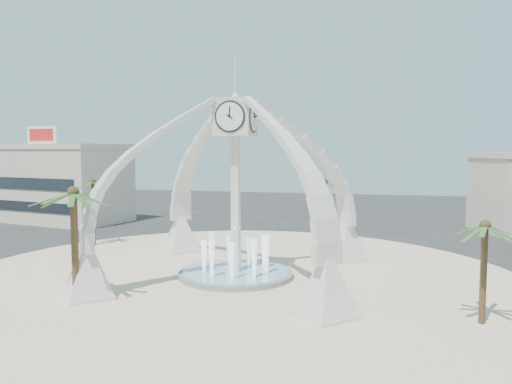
% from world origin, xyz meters
% --- Properties ---
extents(ground, '(140.00, 140.00, 0.00)m').
position_xyz_m(ground, '(0.00, 0.00, 0.00)').
color(ground, '#282828').
rests_on(ground, ground).
extents(plaza, '(40.00, 40.00, 0.06)m').
position_xyz_m(plaza, '(0.00, 0.00, 0.03)').
color(plaza, beige).
rests_on(plaza, ground).
extents(clock_tower, '(17.94, 17.94, 16.30)m').
position_xyz_m(clock_tower, '(-0.00, -0.00, 6.49)').
color(clock_tower, silver).
rests_on(clock_tower, ground).
extents(fountain, '(8.00, 8.00, 3.62)m').
position_xyz_m(fountain, '(0.00, 0.00, 0.29)').
color(fountain, gray).
rests_on(fountain, ground).
extents(building_nw, '(23.75, 13.73, 11.90)m').
position_xyz_m(building_nw, '(-32.00, 22.00, 4.83)').
color(building_nw, beige).
rests_on(building_nw, ground).
extents(palm_east, '(4.58, 4.58, 5.75)m').
position_xyz_m(palm_east, '(14.82, -6.03, 5.01)').
color(palm_east, brown).
rests_on(palm_east, ground).
extents(palm_west, '(3.49, 3.49, 6.62)m').
position_xyz_m(palm_west, '(-16.13, 8.00, 5.87)').
color(palm_west, brown).
rests_on(palm_west, ground).
extents(palm_north, '(4.42, 4.42, 6.80)m').
position_xyz_m(palm_north, '(4.95, 10.35, 5.98)').
color(palm_north, brown).
rests_on(palm_north, ground).
extents(palm_south, '(5.05, 5.05, 7.26)m').
position_xyz_m(palm_south, '(-7.23, -8.02, 6.35)').
color(palm_south, brown).
rests_on(palm_south, ground).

